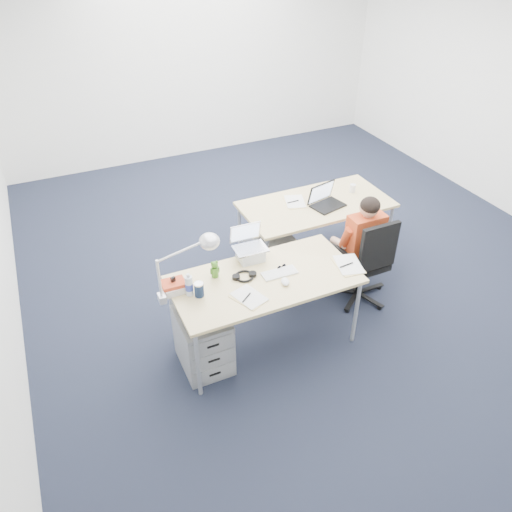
# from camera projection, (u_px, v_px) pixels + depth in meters

# --- Properties ---
(floor) EXTENTS (7.00, 7.00, 0.00)m
(floor) POSITION_uv_depth(u_px,v_px,m) (305.00, 264.00, 5.67)
(floor) COLOR black
(floor) RESTS_ON ground
(room) EXTENTS (6.02, 7.02, 2.80)m
(room) POSITION_uv_depth(u_px,v_px,m) (315.00, 117.00, 4.69)
(room) COLOR white
(room) RESTS_ON ground
(desk_near) EXTENTS (1.60, 0.80, 0.73)m
(desk_near) POSITION_uv_depth(u_px,v_px,m) (264.00, 282.00, 4.29)
(desk_near) COLOR #CFB677
(desk_near) RESTS_ON ground
(desk_far) EXTENTS (1.60, 0.80, 0.73)m
(desk_far) POSITION_uv_depth(u_px,v_px,m) (316.00, 207.00, 5.36)
(desk_far) COLOR #CFB677
(desk_far) RESTS_ON ground
(office_chair) EXTENTS (0.62, 0.62, 0.98)m
(office_chair) POSITION_uv_depth(u_px,v_px,m) (362.00, 276.00, 5.03)
(office_chair) COLOR black
(office_chair) RESTS_ON ground
(seated_person) EXTENTS (0.36, 0.62, 1.15)m
(seated_person) POSITION_uv_depth(u_px,v_px,m) (356.00, 243.00, 4.98)
(seated_person) COLOR #BF401B
(seated_person) RESTS_ON ground
(drawer_pedestal_near) EXTENTS (0.40, 0.50, 0.55)m
(drawer_pedestal_near) POSITION_uv_depth(u_px,v_px,m) (203.00, 340.00, 4.29)
(drawer_pedestal_near) COLOR #97999C
(drawer_pedestal_near) RESTS_ON ground
(drawer_pedestal_far) EXTENTS (0.40, 0.50, 0.55)m
(drawer_pedestal_far) POSITION_uv_depth(u_px,v_px,m) (269.00, 255.00, 5.34)
(drawer_pedestal_far) COLOR #97999C
(drawer_pedestal_far) RESTS_ON ground
(silver_laptop) EXTENTS (0.30, 0.24, 0.31)m
(silver_laptop) POSITION_uv_depth(u_px,v_px,m) (250.00, 245.00, 4.41)
(silver_laptop) COLOR silver
(silver_laptop) RESTS_ON desk_near
(wireless_keyboard) EXTENTS (0.31, 0.14, 0.02)m
(wireless_keyboard) POSITION_uv_depth(u_px,v_px,m) (280.00, 273.00, 4.31)
(wireless_keyboard) COLOR white
(wireless_keyboard) RESTS_ON desk_near
(computer_mouse) EXTENTS (0.10, 0.12, 0.04)m
(computer_mouse) POSITION_uv_depth(u_px,v_px,m) (285.00, 282.00, 4.19)
(computer_mouse) COLOR white
(computer_mouse) RESTS_ON desk_near
(headphones) EXTENTS (0.24, 0.20, 0.04)m
(headphones) POSITION_uv_depth(u_px,v_px,m) (244.00, 276.00, 4.26)
(headphones) COLOR black
(headphones) RESTS_ON desk_near
(can_koozie) EXTENTS (0.08, 0.08, 0.13)m
(can_koozie) POSITION_uv_depth(u_px,v_px,m) (199.00, 289.00, 4.04)
(can_koozie) COLOR #142341
(can_koozie) RESTS_ON desk_near
(water_bottle) EXTENTS (0.08, 0.08, 0.21)m
(water_bottle) POSITION_uv_depth(u_px,v_px,m) (189.00, 284.00, 4.03)
(water_bottle) COLOR silver
(water_bottle) RESTS_ON desk_near
(bear_figurine) EXTENTS (0.09, 0.08, 0.16)m
(bear_figurine) POSITION_uv_depth(u_px,v_px,m) (215.00, 269.00, 4.24)
(bear_figurine) COLOR #29681B
(bear_figurine) RESTS_ON desk_near
(book_stack) EXTENTS (0.24, 0.20, 0.09)m
(book_stack) POSITION_uv_depth(u_px,v_px,m) (174.00, 286.00, 4.10)
(book_stack) COLOR silver
(book_stack) RESTS_ON desk_near
(cordless_phone) EXTENTS (0.04, 0.03, 0.13)m
(cordless_phone) POSITION_uv_depth(u_px,v_px,m) (174.00, 284.00, 4.09)
(cordless_phone) COLOR black
(cordless_phone) RESTS_ON desk_near
(papers_left) EXTENTS (0.28, 0.33, 0.01)m
(papers_left) POSITION_uv_depth(u_px,v_px,m) (249.00, 298.00, 4.04)
(papers_left) COLOR #E0C882
(papers_left) RESTS_ON desk_near
(papers_right) EXTENTS (0.27, 0.34, 0.01)m
(papers_right) POSITION_uv_depth(u_px,v_px,m) (348.00, 265.00, 4.41)
(papers_right) COLOR #E0C882
(papers_right) RESTS_ON desk_near
(sunglasses) EXTENTS (0.10, 0.06, 0.02)m
(sunglasses) POSITION_uv_depth(u_px,v_px,m) (282.00, 267.00, 4.38)
(sunglasses) COLOR black
(sunglasses) RESTS_ON desk_near
(desk_lamp) EXTENTS (0.50, 0.23, 0.55)m
(desk_lamp) POSITION_uv_depth(u_px,v_px,m) (179.00, 269.00, 3.91)
(desk_lamp) COLOR silver
(desk_lamp) RESTS_ON desk_near
(dark_laptop) EXTENTS (0.40, 0.40, 0.25)m
(dark_laptop) POSITION_uv_depth(u_px,v_px,m) (329.00, 196.00, 5.21)
(dark_laptop) COLOR black
(dark_laptop) RESTS_ON desk_far
(far_cup) EXTENTS (0.07, 0.07, 0.09)m
(far_cup) POSITION_uv_depth(u_px,v_px,m) (353.00, 188.00, 5.52)
(far_cup) COLOR white
(far_cup) RESTS_ON desk_far
(far_papers) EXTENTS (0.27, 0.33, 0.01)m
(far_papers) POSITION_uv_depth(u_px,v_px,m) (295.00, 202.00, 5.34)
(far_papers) COLOR white
(far_papers) RESTS_ON desk_far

